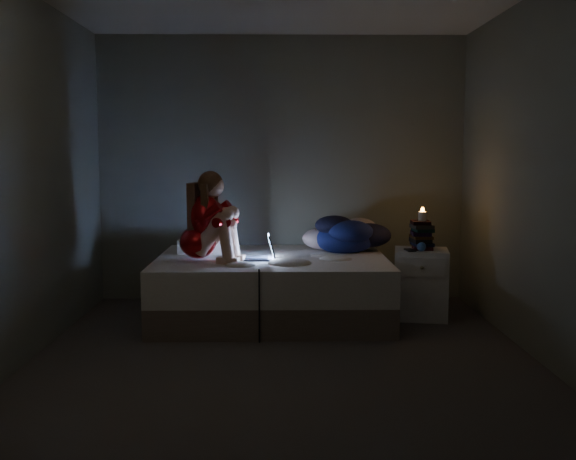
{
  "coord_description": "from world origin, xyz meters",
  "views": [
    {
      "loc": [
        -0.03,
        -4.64,
        1.46
      ],
      "look_at": [
        0.05,
        1.0,
        0.8
      ],
      "focal_mm": 41.07,
      "sensor_mm": 36.0,
      "label": 1
    }
  ],
  "objects_px": {
    "bed": "(272,287)",
    "phone": "(412,250)",
    "woman": "(198,216)",
    "laptop": "(255,246)",
    "nightstand": "(421,284)",
    "candle": "(422,218)"
  },
  "relations": [
    {
      "from": "woman",
      "to": "laptop",
      "type": "relative_size",
      "value": 2.35
    },
    {
      "from": "bed",
      "to": "phone",
      "type": "height_order",
      "value": "phone"
    },
    {
      "from": "candle",
      "to": "bed",
      "type": "bearing_deg",
      "value": 179.93
    },
    {
      "from": "bed",
      "to": "nightstand",
      "type": "bearing_deg",
      "value": -0.52
    },
    {
      "from": "nightstand",
      "to": "woman",
      "type": "bearing_deg",
      "value": -163.27
    },
    {
      "from": "laptop",
      "to": "phone",
      "type": "bearing_deg",
      "value": 0.33
    },
    {
      "from": "bed",
      "to": "candle",
      "type": "height_order",
      "value": "candle"
    },
    {
      "from": "phone",
      "to": "bed",
      "type": "bearing_deg",
      "value": 157.82
    },
    {
      "from": "phone",
      "to": "laptop",
      "type": "bearing_deg",
      "value": 165.09
    },
    {
      "from": "bed",
      "to": "laptop",
      "type": "xyz_separation_m",
      "value": [
        -0.14,
        -0.16,
        0.39
      ]
    },
    {
      "from": "woman",
      "to": "nightstand",
      "type": "height_order",
      "value": "woman"
    },
    {
      "from": "phone",
      "to": "woman",
      "type": "bearing_deg",
      "value": 166.49
    },
    {
      "from": "woman",
      "to": "laptop",
      "type": "xyz_separation_m",
      "value": [
        0.48,
        0.06,
        -0.27
      ]
    },
    {
      "from": "laptop",
      "to": "candle",
      "type": "bearing_deg",
      "value": 4.21
    },
    {
      "from": "nightstand",
      "to": "phone",
      "type": "bearing_deg",
      "value": -126.73
    },
    {
      "from": "laptop",
      "to": "candle",
      "type": "distance_m",
      "value": 1.49
    },
    {
      "from": "woman",
      "to": "nightstand",
      "type": "bearing_deg",
      "value": 21.6
    },
    {
      "from": "woman",
      "to": "candle",
      "type": "distance_m",
      "value": 1.96
    },
    {
      "from": "laptop",
      "to": "nightstand",
      "type": "relative_size",
      "value": 0.53
    },
    {
      "from": "woman",
      "to": "laptop",
      "type": "bearing_deg",
      "value": 22.94
    },
    {
      "from": "bed",
      "to": "phone",
      "type": "relative_size",
      "value": 14.32
    },
    {
      "from": "candle",
      "to": "phone",
      "type": "xyz_separation_m",
      "value": [
        -0.1,
        -0.1,
        -0.27
      ]
    }
  ]
}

